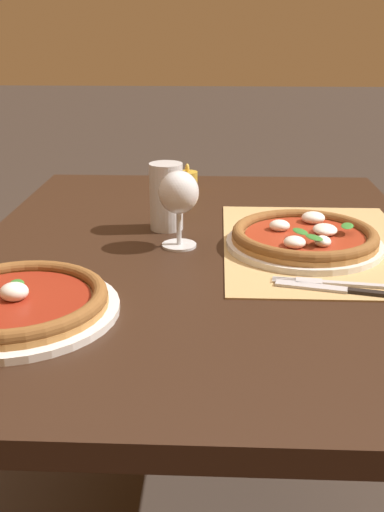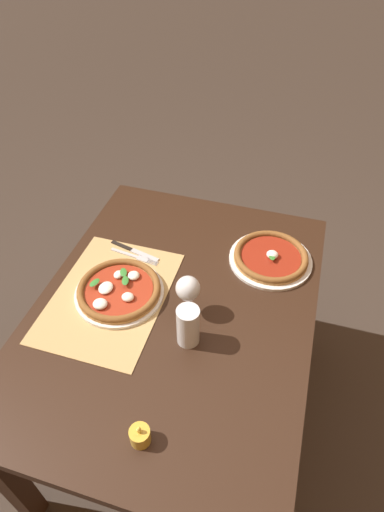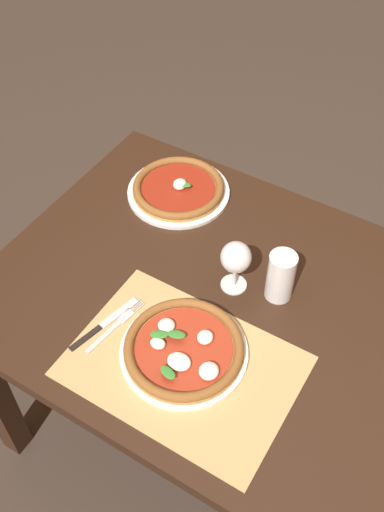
{
  "view_description": "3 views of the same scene",
  "coord_description": "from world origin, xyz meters",
  "views": [
    {
      "loc": [
        -1.13,
        -0.03,
        1.15
      ],
      "look_at": [
        -0.15,
        0.02,
        0.78
      ],
      "focal_mm": 42.0,
      "sensor_mm": 36.0,
      "label": 1
    },
    {
      "loc": [
        0.87,
        0.32,
        1.88
      ],
      "look_at": [
        -0.2,
        0.0,
        0.79
      ],
      "focal_mm": 30.0,
      "sensor_mm": 36.0,
      "label": 2
    },
    {
      "loc": [
        0.42,
        -0.86,
        1.98
      ],
      "look_at": [
        -0.11,
        0.01,
        0.83
      ],
      "focal_mm": 42.0,
      "sensor_mm": 36.0,
      "label": 3
    }
  ],
  "objects": [
    {
      "name": "pizza_near",
      "position": [
        0.0,
        -0.2,
        0.76
      ],
      "size": [
        0.31,
        0.31,
        0.05
      ],
      "color": "silver",
      "rests_on": "paper_placemat"
    },
    {
      "name": "pint_glass",
      "position": [
        0.11,
        0.08,
        0.81
      ],
      "size": [
        0.07,
        0.07,
        0.15
      ],
      "color": "silver",
      "rests_on": "dining_table"
    },
    {
      "name": "dining_table",
      "position": [
        0.0,
        0.0,
        0.64
      ],
      "size": [
        1.23,
        0.93,
        0.74
      ],
      "color": "black",
      "rests_on": "ground"
    },
    {
      "name": "knife",
      "position": [
        -0.22,
        -0.23,
        0.75
      ],
      "size": [
        0.07,
        0.21,
        0.01
      ],
      "color": "black",
      "rests_on": "paper_placemat"
    },
    {
      "name": "paper_placemat",
      "position": [
        0.02,
        -0.23,
        0.74
      ],
      "size": [
        0.53,
        0.38,
        0.0
      ],
      "primitive_type": "cube",
      "color": "tan",
      "rests_on": "dining_table"
    },
    {
      "name": "pizza_far",
      "position": [
        -0.32,
        0.28,
        0.76
      ],
      "size": [
        0.31,
        0.31,
        0.05
      ],
      "color": "silver",
      "rests_on": "dining_table"
    },
    {
      "name": "wine_glass",
      "position": [
        0.0,
        0.05,
        0.85
      ],
      "size": [
        0.08,
        0.08,
        0.16
      ],
      "color": "silver",
      "rests_on": "dining_table"
    },
    {
      "name": "votive_candle",
      "position": [
        0.45,
        0.06,
        0.76
      ],
      "size": [
        0.06,
        0.06,
        0.07
      ],
      "color": "gold",
      "rests_on": "dining_table"
    },
    {
      "name": "fork",
      "position": [
        -0.19,
        -0.22,
        0.75
      ],
      "size": [
        0.04,
        0.2,
        0.0
      ],
      "color": "#B7B7BC",
      "rests_on": "paper_placemat"
    },
    {
      "name": "ground_plane",
      "position": [
        0.0,
        0.0,
        0.0
      ],
      "size": [
        24.0,
        24.0,
        0.0
      ],
      "primitive_type": "plane",
      "color": "#382D26"
    }
  ]
}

